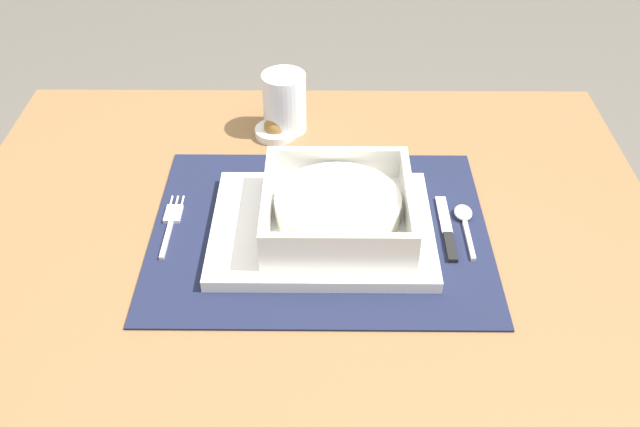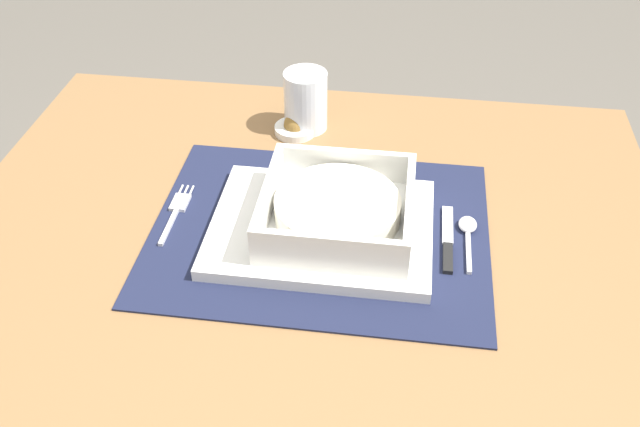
# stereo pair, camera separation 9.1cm
# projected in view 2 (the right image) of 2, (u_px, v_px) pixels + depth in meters

# --- Properties ---
(dining_table) EXTENTS (0.95, 0.73, 0.71)m
(dining_table) POSITION_uv_depth(u_px,v_px,m) (309.00, 281.00, 1.01)
(dining_table) COLOR brown
(dining_table) RESTS_ON ground
(placemat) EXTENTS (0.44, 0.35, 0.00)m
(placemat) POSITION_uv_depth(u_px,v_px,m) (320.00, 230.00, 0.93)
(placemat) COLOR #191E38
(placemat) RESTS_ON dining_table
(serving_plate) EXTENTS (0.28, 0.22, 0.02)m
(serving_plate) POSITION_uv_depth(u_px,v_px,m) (322.00, 228.00, 0.92)
(serving_plate) COLOR white
(serving_plate) RESTS_ON placemat
(porridge_bowl) EXTENTS (0.19, 0.19, 0.05)m
(porridge_bowl) POSITION_uv_depth(u_px,v_px,m) (337.00, 210.00, 0.90)
(porridge_bowl) COLOR white
(porridge_bowl) RESTS_ON serving_plate
(fork) EXTENTS (0.02, 0.13, 0.00)m
(fork) POSITION_uv_depth(u_px,v_px,m) (177.00, 209.00, 0.96)
(fork) COLOR silver
(fork) RESTS_ON placemat
(spoon) EXTENTS (0.02, 0.11, 0.01)m
(spoon) POSITION_uv_depth(u_px,v_px,m) (468.00, 230.00, 0.92)
(spoon) COLOR silver
(spoon) RESTS_ON placemat
(butter_knife) EXTENTS (0.01, 0.13, 0.01)m
(butter_knife) POSITION_uv_depth(u_px,v_px,m) (448.00, 243.00, 0.90)
(butter_knife) COLOR black
(butter_knife) RESTS_ON placemat
(drinking_glass) EXTENTS (0.07, 0.07, 0.09)m
(drinking_glass) POSITION_uv_depth(u_px,v_px,m) (306.00, 104.00, 1.11)
(drinking_glass) COLOR white
(drinking_glass) RESTS_ON dining_table
(condiment_saucer) EXTENTS (0.06, 0.06, 0.04)m
(condiment_saucer) POSITION_uv_depth(u_px,v_px,m) (295.00, 127.00, 1.11)
(condiment_saucer) COLOR white
(condiment_saucer) RESTS_ON dining_table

